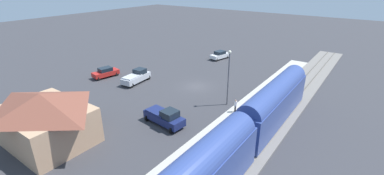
# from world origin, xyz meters

# --- Properties ---
(ground_plane) EXTENTS (200.00, 200.00, 0.00)m
(ground_plane) POSITION_xyz_m (0.00, 0.00, 0.00)
(ground_plane) COLOR #38383D
(railway_track) EXTENTS (4.80, 70.00, 0.30)m
(railway_track) POSITION_xyz_m (-14.00, 0.00, 0.09)
(railway_track) COLOR slate
(railway_track) RESTS_ON ground
(platform) EXTENTS (3.20, 46.00, 0.30)m
(platform) POSITION_xyz_m (-10.00, 0.00, 0.15)
(platform) COLOR #B7B2A8
(platform) RESTS_ON ground
(station_building) EXTENTS (10.14, 7.82, 5.62)m
(station_building) POSITION_xyz_m (4.00, 22.00, 2.92)
(station_building) COLOR tan
(station_building) RESTS_ON ground
(pedestrian_on_platform) EXTENTS (0.36, 0.36, 1.71)m
(pedestrian_on_platform) POSITION_xyz_m (-9.37, 4.78, 1.28)
(pedestrian_on_platform) COLOR #333338
(pedestrian_on_platform) RESTS_ON platform
(sedan_white) EXTENTS (2.74, 4.79, 1.74)m
(sedan_white) POSITION_xyz_m (4.80, -15.85, 0.88)
(sedan_white) COLOR white
(sedan_white) RESTS_ON ground
(pickup_silver) EXTENTS (2.48, 5.57, 2.14)m
(pickup_silver) POSITION_xyz_m (9.16, 4.36, 1.03)
(pickup_silver) COLOR silver
(pickup_silver) RESTS_ON ground
(pickup_navy) EXTENTS (5.58, 2.95, 2.14)m
(pickup_navy) POSITION_xyz_m (-3.73, 12.08, 1.03)
(pickup_navy) COLOR navy
(pickup_navy) RESTS_ON ground
(sedan_red) EXTENTS (2.60, 4.75, 1.74)m
(sedan_red) POSITION_xyz_m (15.56, 5.68, 0.88)
(sedan_red) COLOR red
(sedan_red) RESTS_ON ground
(light_pole_near_platform) EXTENTS (0.44, 0.44, 7.70)m
(light_pole_near_platform) POSITION_xyz_m (-7.20, 2.96, 4.85)
(light_pole_near_platform) COLOR #515156
(light_pole_near_platform) RESTS_ON ground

